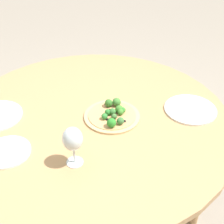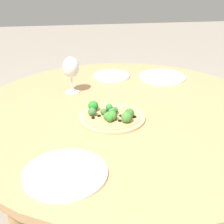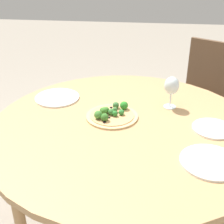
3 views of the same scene
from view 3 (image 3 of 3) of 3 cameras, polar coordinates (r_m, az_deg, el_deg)
dining_table at (r=1.60m, az=2.32°, el=-3.97°), size 1.36×1.36×0.74m
chair at (r=2.52m, az=16.13°, el=2.13°), size 0.55×0.55×0.92m
pizza at (r=1.63m, az=-0.10°, el=-0.41°), size 0.27×0.27×0.06m
wine_glass at (r=1.72m, az=10.85°, el=4.62°), size 0.08×0.08×0.18m
plate_near at (r=1.36m, az=17.55°, el=-8.67°), size 0.25×0.25×0.01m
plate_far at (r=1.87m, az=-9.99°, el=2.62°), size 0.26×0.26×0.01m
plate_side at (r=1.60m, az=18.00°, el=-2.95°), size 0.20×0.20×0.01m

